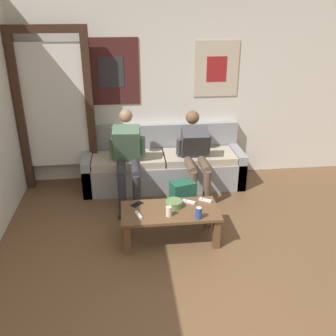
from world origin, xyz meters
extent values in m
plane|color=brown|center=(0.00, 0.00, 0.00)|extent=(18.00, 18.00, 0.00)
cube|color=silver|center=(0.00, 3.00, 1.27)|extent=(10.00, 0.05, 2.55)
cube|color=#471E1E|center=(-0.84, 2.97, 1.54)|extent=(0.74, 0.01, 0.88)
cube|color=#2D2D33|center=(-0.84, 2.96, 1.54)|extent=(0.33, 0.01, 0.40)
cube|color=beige|center=(0.60, 2.97, 1.55)|extent=(0.62, 0.01, 0.75)
cube|color=maroon|center=(0.60, 2.96, 1.55)|extent=(0.28, 0.01, 0.34)
cube|color=#382319|center=(-2.04, 2.78, 1.02)|extent=(0.10, 0.10, 2.05)
cube|color=#382319|center=(-1.14, 2.78, 1.02)|extent=(0.10, 0.10, 2.05)
cube|color=#382319|center=(-1.59, 2.78, 2.10)|extent=(1.00, 0.10, 0.10)
cube|color=silver|center=(-1.59, 2.80, 1.13)|extent=(0.82, 0.02, 1.64)
cube|color=gray|center=(-0.18, 2.91, 0.41)|extent=(2.20, 0.13, 0.81)
cube|color=gray|center=(-0.18, 2.57, 0.19)|extent=(2.20, 0.56, 0.38)
cube|color=gray|center=(-1.22, 2.57, 0.25)|extent=(0.12, 0.56, 0.50)
cube|color=gray|center=(0.87, 2.57, 0.25)|extent=(0.12, 0.56, 0.50)
cube|color=#B2A38E|center=(-0.67, 2.57, 0.43)|extent=(0.96, 0.52, 0.10)
cube|color=#B2A38E|center=(0.31, 2.57, 0.43)|extent=(0.96, 0.52, 0.10)
cube|color=brown|center=(-0.25, 1.27, 0.35)|extent=(1.04, 0.52, 0.03)
cube|color=brown|center=(-0.71, 1.47, 0.17)|extent=(0.07, 0.07, 0.34)
cube|color=brown|center=(0.22, 1.47, 0.17)|extent=(0.07, 0.07, 0.34)
cube|color=brown|center=(-0.71, 1.06, 0.17)|extent=(0.07, 0.07, 0.34)
cube|color=brown|center=(0.22, 1.06, 0.17)|extent=(0.07, 0.07, 0.34)
cylinder|color=#2D2D33|center=(-0.76, 2.13, 0.48)|extent=(0.11, 0.42, 0.11)
cylinder|color=#2D2D33|center=(-0.76, 1.92, 0.25)|extent=(0.10, 0.10, 0.46)
cube|color=#232328|center=(-0.76, 1.85, 0.03)|extent=(0.11, 0.25, 0.05)
cylinder|color=#2D2D33|center=(-0.58, 2.13, 0.48)|extent=(0.11, 0.42, 0.11)
cylinder|color=#2D2D33|center=(-0.58, 1.92, 0.25)|extent=(0.10, 0.10, 0.46)
cube|color=#232328|center=(-0.58, 1.85, 0.03)|extent=(0.11, 0.25, 0.05)
cube|color=#4C6B51|center=(-0.67, 2.42, 0.71)|extent=(0.37, 0.39, 0.53)
sphere|color=#9E7556|center=(-0.67, 2.53, 1.06)|extent=(0.17, 0.17, 0.17)
cylinder|color=#4C6B51|center=(-0.87, 2.43, 0.67)|extent=(0.08, 0.12, 0.27)
cylinder|color=#4C6B51|center=(-0.48, 2.43, 0.67)|extent=(0.08, 0.12, 0.27)
cylinder|color=brown|center=(0.12, 2.15, 0.48)|extent=(0.11, 0.38, 0.11)
cylinder|color=brown|center=(0.12, 1.96, 0.25)|extent=(0.10, 0.10, 0.46)
cube|color=#232328|center=(0.12, 1.89, 0.03)|extent=(0.11, 0.25, 0.05)
cylinder|color=brown|center=(0.30, 2.15, 0.48)|extent=(0.11, 0.38, 0.11)
cylinder|color=brown|center=(0.30, 1.96, 0.25)|extent=(0.10, 0.10, 0.46)
cube|color=#232328|center=(0.30, 1.89, 0.03)|extent=(0.11, 0.25, 0.05)
cube|color=#3F3F44|center=(0.21, 2.44, 0.68)|extent=(0.35, 0.40, 0.49)
sphere|color=brown|center=(0.21, 2.60, 0.99)|extent=(0.18, 0.18, 0.18)
cylinder|color=#3F3F44|center=(0.02, 2.46, 0.63)|extent=(0.08, 0.13, 0.25)
cylinder|color=#3F3F44|center=(0.40, 2.46, 0.63)|extent=(0.08, 0.13, 0.25)
cube|color=#1E5642|center=(-0.01, 1.91, 0.19)|extent=(0.33, 0.27, 0.38)
cube|color=#1E5642|center=(0.01, 1.82, 0.10)|extent=(0.21, 0.12, 0.17)
cylinder|color=#607F47|center=(-0.20, 1.34, 0.40)|extent=(0.18, 0.18, 0.07)
torus|color=#607F47|center=(-0.20, 1.34, 0.43)|extent=(0.19, 0.19, 0.02)
cylinder|color=silver|center=(-0.28, 1.15, 0.42)|extent=(0.06, 0.06, 0.11)
cylinder|color=black|center=(-0.28, 1.15, 0.48)|extent=(0.00, 0.00, 0.01)
cylinder|color=#28479E|center=(0.02, 1.07, 0.43)|extent=(0.07, 0.07, 0.12)
cylinder|color=silver|center=(0.02, 1.07, 0.49)|extent=(0.06, 0.06, 0.00)
cube|color=white|center=(-0.59, 1.18, 0.38)|extent=(0.07, 0.15, 0.02)
cylinder|color=#333842|center=(-0.60, 1.21, 0.39)|extent=(0.01, 0.01, 0.00)
cube|color=white|center=(-0.02, 1.40, 0.38)|extent=(0.14, 0.11, 0.02)
cylinder|color=#333842|center=(-0.05, 1.42, 0.39)|extent=(0.01, 0.01, 0.00)
cube|color=white|center=(0.16, 1.42, 0.38)|extent=(0.14, 0.11, 0.02)
cylinder|color=#333842|center=(0.14, 1.44, 0.39)|extent=(0.01, 0.01, 0.00)
cube|color=black|center=(-0.59, 1.42, 0.37)|extent=(0.15, 0.14, 0.01)
cube|color=black|center=(-0.59, 1.42, 0.38)|extent=(0.13, 0.13, 0.00)
camera|label=1|loc=(-0.67, -2.16, 2.37)|focal=40.00mm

